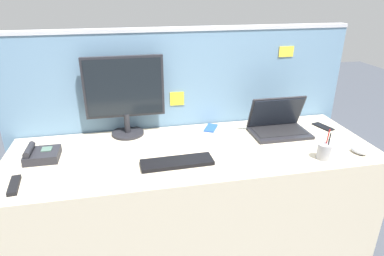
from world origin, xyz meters
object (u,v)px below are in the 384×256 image
(laptop, at_px, (278,124))
(pen_cup, at_px, (324,151))
(cell_phone_black_slab, at_px, (323,127))
(tv_remote, at_px, (14,185))
(desktop_monitor, at_px, (125,92))
(desk_phone, at_px, (41,155))
(keyboard_main, at_px, (177,162))
(computer_mouse_right_hand, at_px, (359,151))
(cell_phone_blue_case, at_px, (211,128))
(cell_phone_white_slab, at_px, (335,144))

(laptop, height_order, pen_cup, laptop)
(cell_phone_black_slab, bearing_deg, tv_remote, 174.50)
(cell_phone_black_slab, xyz_separation_m, tv_remote, (-1.89, -0.37, 0.01))
(desktop_monitor, distance_m, desk_phone, 0.61)
(laptop, height_order, keyboard_main, laptop)
(laptop, bearing_deg, computer_mouse_right_hand, -48.60)
(desktop_monitor, bearing_deg, cell_phone_blue_case, -2.71)
(desk_phone, bearing_deg, cell_phone_blue_case, 12.42)
(cell_phone_blue_case, bearing_deg, cell_phone_white_slab, -2.23)
(laptop, height_order, desk_phone, laptop)
(cell_phone_white_slab, bearing_deg, pen_cup, -105.11)
(cell_phone_blue_case, bearing_deg, desk_phone, -139.21)
(computer_mouse_right_hand, xyz_separation_m, cell_phone_white_slab, (-0.07, 0.13, -0.01))
(keyboard_main, bearing_deg, cell_phone_white_slab, 0.41)
(keyboard_main, bearing_deg, pen_cup, -9.10)
(keyboard_main, distance_m, cell_phone_white_slab, 0.99)
(cell_phone_white_slab, xyz_separation_m, tv_remote, (-1.81, -0.10, 0.01))
(computer_mouse_right_hand, bearing_deg, desktop_monitor, 138.95)
(cell_phone_white_slab, bearing_deg, cell_phone_blue_case, -176.14)
(tv_remote, bearing_deg, pen_cup, -8.10)
(cell_phone_white_slab, relative_size, cell_phone_blue_case, 1.02)
(desk_phone, height_order, tv_remote, desk_phone)
(laptop, bearing_deg, desk_phone, -176.90)
(keyboard_main, relative_size, pen_cup, 2.28)
(cell_phone_blue_case, bearing_deg, tv_remote, -127.37)
(pen_cup, bearing_deg, computer_mouse_right_hand, 3.65)
(cell_phone_white_slab, bearing_deg, computer_mouse_right_hand, -26.14)
(cell_phone_black_slab, bearing_deg, desktop_monitor, 156.46)
(computer_mouse_right_hand, xyz_separation_m, cell_phone_blue_case, (-0.76, 0.53, -0.01))
(laptop, distance_m, cell_phone_blue_case, 0.45)
(desk_phone, height_order, cell_phone_black_slab, desk_phone)
(keyboard_main, relative_size, cell_phone_black_slab, 2.66)
(computer_mouse_right_hand, height_order, tv_remote, computer_mouse_right_hand)
(computer_mouse_right_hand, height_order, cell_phone_blue_case, computer_mouse_right_hand)
(cell_phone_blue_case, height_order, tv_remote, tv_remote)
(pen_cup, relative_size, cell_phone_blue_case, 1.26)
(desktop_monitor, xyz_separation_m, pen_cup, (1.08, -0.58, -0.24))
(desk_phone, distance_m, tv_remote, 0.29)
(cell_phone_black_slab, distance_m, cell_phone_blue_case, 0.78)
(laptop, xyz_separation_m, pen_cup, (0.09, -0.40, -0.01))
(laptop, relative_size, cell_phone_black_slab, 2.48)
(computer_mouse_right_hand, height_order, cell_phone_black_slab, computer_mouse_right_hand)
(laptop, distance_m, pen_cup, 0.41)
(desktop_monitor, relative_size, desk_phone, 2.84)
(desktop_monitor, bearing_deg, laptop, -10.28)
(desktop_monitor, xyz_separation_m, tv_remote, (-0.56, -0.53, -0.28))
(cell_phone_blue_case, bearing_deg, computer_mouse_right_hand, -6.80)
(cell_phone_black_slab, bearing_deg, pen_cup, -138.20)
(pen_cup, relative_size, cell_phone_black_slab, 1.17)
(desktop_monitor, height_order, cell_phone_blue_case, desktop_monitor)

